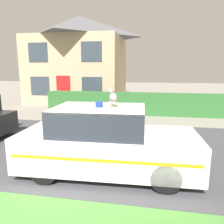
# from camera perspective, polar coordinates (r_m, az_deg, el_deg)

# --- Properties ---
(road_strip) EXTENTS (28.00, 6.13, 0.01)m
(road_strip) POSITION_cam_1_polar(r_m,az_deg,el_deg) (7.51, -6.89, -8.58)
(road_strip) COLOR #424247
(road_strip) RESTS_ON ground
(garden_hedge) EXTENTS (9.98, 0.83, 1.22)m
(garden_hedge) POSITION_cam_1_polar(r_m,az_deg,el_deg) (12.49, 5.51, 2.23)
(garden_hedge) COLOR #2D662D
(garden_hedge) RESTS_ON ground
(police_car) EXTENTS (4.33, 1.91, 1.76)m
(police_car) POSITION_cam_1_polar(r_m,az_deg,el_deg) (5.38, -1.59, -7.79)
(police_car) COLOR black
(police_car) RESTS_ON road_strip
(cat) EXTENTS (0.29, 0.37, 0.32)m
(cat) POSITION_cam_1_polar(r_m,az_deg,el_deg) (5.11, 0.17, 4.11)
(cat) COLOR gray
(cat) RESTS_ON police_car
(house_left) EXTENTS (7.15, 6.60, 6.62)m
(house_left) POSITION_cam_1_polar(r_m,az_deg,el_deg) (18.26, -8.50, 13.66)
(house_left) COLOR tan
(house_left) RESTS_ON ground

